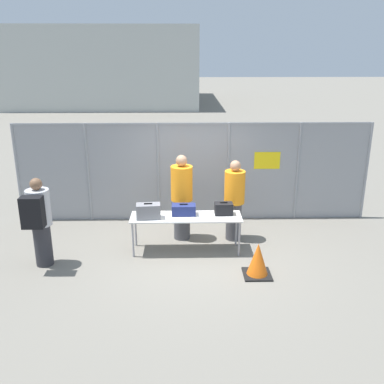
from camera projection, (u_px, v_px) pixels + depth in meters
ground_plane at (196, 253)px, 8.56m from camera, size 120.00×120.00×0.00m
fence_section at (194, 170)px, 9.92m from camera, size 8.19×0.07×2.31m
inspection_table at (186, 219)px, 8.44m from camera, size 2.19×0.62×0.75m
suitcase_grey at (148, 211)px, 8.28m from camera, size 0.48×0.29×0.31m
suitcase_navy at (184, 210)px, 8.47m from camera, size 0.47×0.26×0.23m
suitcase_black at (224, 209)px, 8.48m from camera, size 0.36×0.24×0.26m
traveler_hooded at (39, 220)px, 7.75m from camera, size 0.42×0.65×1.70m
security_worker_near at (182, 196)px, 8.95m from camera, size 0.45×0.45×1.83m
security_worker_far at (234, 199)px, 8.93m from camera, size 0.43×0.43×1.73m
utility_trailer at (270, 179)px, 11.97m from camera, size 4.14×2.30×0.71m
distant_hangar at (108, 66)px, 33.37m from camera, size 13.82×13.21×5.44m
traffic_cone at (258, 260)px, 7.62m from camera, size 0.50×0.50×0.62m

